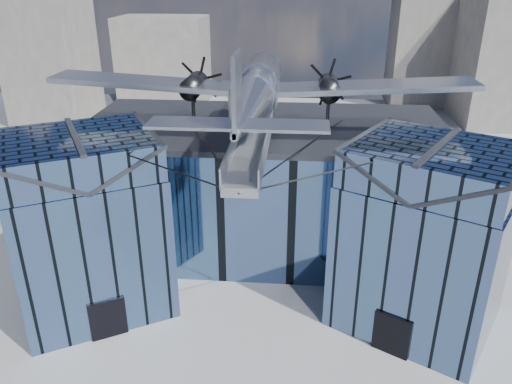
{
  "coord_description": "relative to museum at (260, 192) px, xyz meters",
  "views": [
    {
      "loc": [
        2.64,
        -28.2,
        20.65
      ],
      "look_at": [
        0.0,
        2.0,
        7.2
      ],
      "focal_mm": 35.0,
      "sensor_mm": 36.0,
      "label": 1
    }
  ],
  "objects": [
    {
      "name": "museum",
      "position": [
        0.0,
        0.0,
        0.0
      ],
      "size": [
        32.88,
        24.5,
        17.6
      ],
      "color": "#45638E",
      "rests_on": "ground"
    },
    {
      "name": "ground_plane",
      "position": [
        -0.0,
        -5.82,
        -5.54
      ],
      "size": [
        120.0,
        120.0,
        0.0
      ],
      "primitive_type": "plane",
      "color": "gray"
    },
    {
      "name": "bg_towers",
      "position": [
        1.45,
        44.67,
        4.47
      ],
      "size": [
        77.0,
        24.5,
        26.0
      ],
      "color": "slate",
      "rests_on": "ground"
    }
  ]
}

